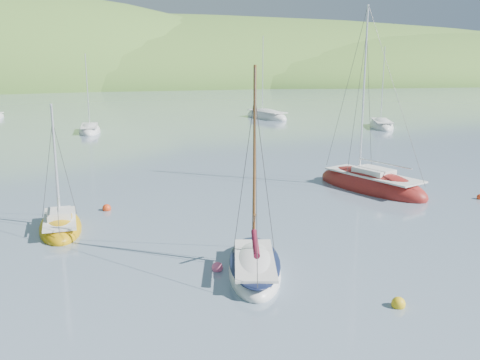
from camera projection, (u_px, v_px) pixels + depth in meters
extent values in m
plane|color=slate|center=(299.00, 278.00, 21.37)|extent=(700.00, 700.00, 0.00)
ellipsoid|color=#3E722B|center=(131.00, 81.00, 182.32)|extent=(440.00, 110.00, 44.00)
ellipsoid|color=#3E722B|center=(385.00, 80.00, 193.28)|extent=(240.00, 100.00, 34.00)
ellipsoid|color=silver|center=(254.00, 270.00, 21.86)|extent=(3.36, 6.14, 1.42)
cube|color=silver|center=(255.00, 259.00, 21.63)|extent=(2.55, 4.77, 0.10)
cylinder|color=brown|center=(254.00, 163.00, 21.55)|extent=(0.12, 0.12, 7.74)
ellipsoid|color=#111A38|center=(254.00, 261.00, 21.77)|extent=(3.31, 6.07, 0.24)
cylinder|color=maroon|center=(255.00, 243.00, 20.86)|extent=(0.85, 2.77, 0.24)
ellipsoid|color=maroon|center=(371.00, 187.00, 35.40)|extent=(6.04, 9.14, 2.39)
cube|color=silver|center=(374.00, 175.00, 35.07)|extent=(4.62, 7.09, 0.10)
cylinder|color=white|center=(364.00, 91.00, 34.80)|extent=(0.12, 0.12, 10.82)
cube|color=silver|center=(374.00, 171.00, 35.01)|extent=(2.42, 2.86, 0.42)
cylinder|color=white|center=(385.00, 163.00, 34.18)|extent=(1.66, 3.88, 0.09)
ellipsoid|color=#BE8909|center=(61.00, 228.00, 27.20)|extent=(2.46, 5.38, 1.43)
cube|color=silver|center=(60.00, 219.00, 26.98)|extent=(1.85, 4.19, 0.10)
cylinder|color=white|center=(56.00, 161.00, 27.02)|extent=(0.12, 0.12, 5.76)
cube|color=silver|center=(59.00, 214.00, 26.93)|extent=(1.24, 1.55, 0.42)
cylinder|color=white|center=(58.00, 204.00, 26.29)|extent=(0.28, 2.51, 0.09)
ellipsoid|color=silver|center=(90.00, 131.00, 61.55)|extent=(2.38, 6.75, 1.84)
cube|color=silver|center=(89.00, 126.00, 61.27)|extent=(1.77, 5.27, 0.10)
cylinder|color=white|center=(87.00, 90.00, 61.25)|extent=(0.12, 0.12, 8.10)
ellipsoid|color=silver|center=(266.00, 117.00, 75.20)|extent=(5.61, 9.10, 2.33)
cube|color=silver|center=(267.00, 111.00, 74.87)|extent=(4.27, 7.06, 0.10)
cylinder|color=white|center=(263.00, 74.00, 74.69)|extent=(0.12, 0.12, 10.30)
ellipsoid|color=silver|center=(381.00, 126.00, 65.55)|extent=(4.85, 7.84, 2.02)
cube|color=silver|center=(382.00, 121.00, 65.24)|extent=(3.69, 6.08, 0.10)
cylinder|color=white|center=(383.00, 84.00, 65.24)|extent=(0.12, 0.12, 8.87)
sphere|color=yellow|center=(398.00, 304.00, 18.86)|extent=(0.50, 0.50, 0.50)
sphere|color=#FE618B|center=(217.00, 268.00, 22.08)|extent=(0.47, 0.47, 0.47)
sphere|color=red|center=(480.00, 197.00, 32.99)|extent=(0.40, 0.40, 0.40)
sphere|color=red|center=(107.00, 208.00, 30.59)|extent=(0.49, 0.49, 0.49)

